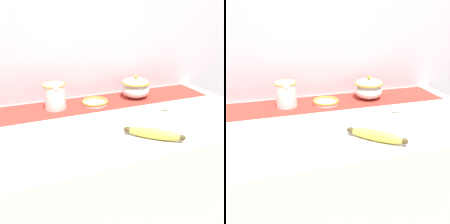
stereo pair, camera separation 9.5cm
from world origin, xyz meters
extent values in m
cube|color=silver|center=(0.00, 0.00, 0.45)|extent=(1.32, 0.63, 0.91)
cube|color=silver|center=(0.00, 0.33, 1.20)|extent=(2.12, 0.04, 2.40)
cube|color=#B23328|center=(0.00, 0.20, 0.91)|extent=(1.22, 0.21, 0.00)
cylinder|color=white|center=(-0.15, 0.20, 0.97)|extent=(0.09, 0.09, 0.11)
torus|color=#B79333|center=(-0.15, 0.20, 1.02)|extent=(0.10, 0.10, 0.01)
torus|color=white|center=(-0.15, 0.26, 0.98)|extent=(0.06, 0.01, 0.06)
ellipsoid|color=white|center=(-0.15, 0.15, 1.02)|extent=(0.03, 0.02, 0.02)
ellipsoid|color=white|center=(0.25, 0.20, 0.95)|extent=(0.14, 0.14, 0.08)
torus|color=#B79333|center=(0.25, 0.20, 0.99)|extent=(0.14, 0.14, 0.01)
ellipsoid|color=white|center=(0.25, 0.20, 0.99)|extent=(0.12, 0.12, 0.03)
sphere|color=#B79333|center=(0.25, 0.20, 1.02)|extent=(0.02, 0.02, 0.02)
cylinder|color=white|center=(0.03, 0.18, 0.92)|extent=(0.12, 0.12, 0.01)
torus|color=#B79333|center=(0.03, 0.18, 0.93)|extent=(0.12, 0.12, 0.01)
ellipsoid|color=#DBCC4C|center=(0.11, -0.21, 0.93)|extent=(0.18, 0.16, 0.04)
ellipsoid|color=brown|center=(0.04, -0.15, 0.93)|extent=(0.04, 0.04, 0.02)
ellipsoid|color=brown|center=(0.18, -0.27, 0.93)|extent=(0.03, 0.03, 0.02)
cube|color=#A89E89|center=(0.20, 0.00, 0.91)|extent=(0.15, 0.02, 0.00)
ellipsoid|color=#A89E89|center=(0.30, 0.00, 0.91)|extent=(0.04, 0.03, 0.01)
camera|label=1|loc=(-0.31, -0.86, 1.33)|focal=40.00mm
camera|label=2|loc=(-0.22, -0.89, 1.33)|focal=40.00mm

